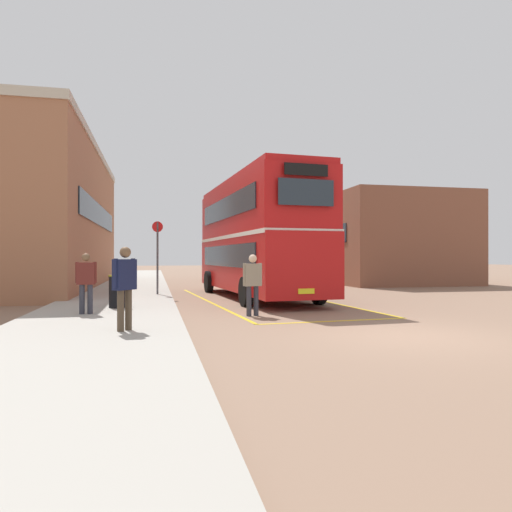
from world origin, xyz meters
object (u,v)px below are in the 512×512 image
Objects in this scene: single_deck_bus at (263,257)px; pedestrian_waiting_near at (86,279)px; pedestrian_boarding at (253,280)px; bus_stop_sign at (158,251)px; litter_bin at (118,291)px; pedestrian_waiting_far at (125,282)px; double_decker_bus at (256,236)px.

single_deck_bus reaches higher than pedestrian_waiting_near.
bus_stop_sign is at bearing 111.19° from pedestrian_boarding.
single_deck_bus is at bearing 66.21° from litter_bin.
pedestrian_boarding is 0.58× the size of bus_stop_sign.
pedestrian_waiting_far is at bearing -69.36° from pedestrian_waiting_near.
double_decker_bus is 4.06m from bus_stop_sign.
double_decker_bus is 6.21× the size of pedestrian_boarding.
bus_stop_sign is at bearing 85.74° from pedestrian_waiting_far.
pedestrian_boarding reaches higher than litter_bin.
single_deck_bus reaches higher than litter_bin.
pedestrian_boarding is at bearing -3.39° from pedestrian_waiting_near.
pedestrian_waiting_near is 0.93× the size of pedestrian_waiting_far.
litter_bin is 5.24m from bus_stop_sign.
pedestrian_waiting_far is (-4.63, -8.69, -1.37)m from double_decker_bus.
pedestrian_boarding is at bearing -103.76° from single_deck_bus.
litter_bin is (-3.77, 1.71, -0.37)m from pedestrian_boarding.
pedestrian_waiting_far reaches higher than litter_bin.
pedestrian_boarding is 1.00× the size of pedestrian_waiting_far.
bus_stop_sign is (0.71, 9.53, 0.76)m from pedestrian_waiting_far.
pedestrian_boarding is (-1.34, -5.81, -1.51)m from double_decker_bus.
pedestrian_waiting_near is (-5.82, -5.54, -1.45)m from double_decker_bus.
bus_stop_sign is at bearing -116.61° from single_deck_bus.
litter_bin is at bearing -103.52° from bus_stop_sign.
pedestrian_waiting_near is at bearing -116.02° from litter_bin.
pedestrian_boarding is at bearing -68.81° from bus_stop_sign.
pedestrian_waiting_far reaches higher than pedestrian_boarding.
single_deck_bus is at bearing 63.39° from bus_stop_sign.
bus_stop_sign is (-3.92, 0.85, -0.61)m from double_decker_bus.
pedestrian_waiting_near is 1.67m from litter_bin.
pedestrian_waiting_far is (-3.29, -2.88, 0.14)m from pedestrian_boarding.
single_deck_bus is at bearing 66.07° from pedestrian_waiting_near.
bus_stop_sign reaches higher than pedestrian_boarding.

